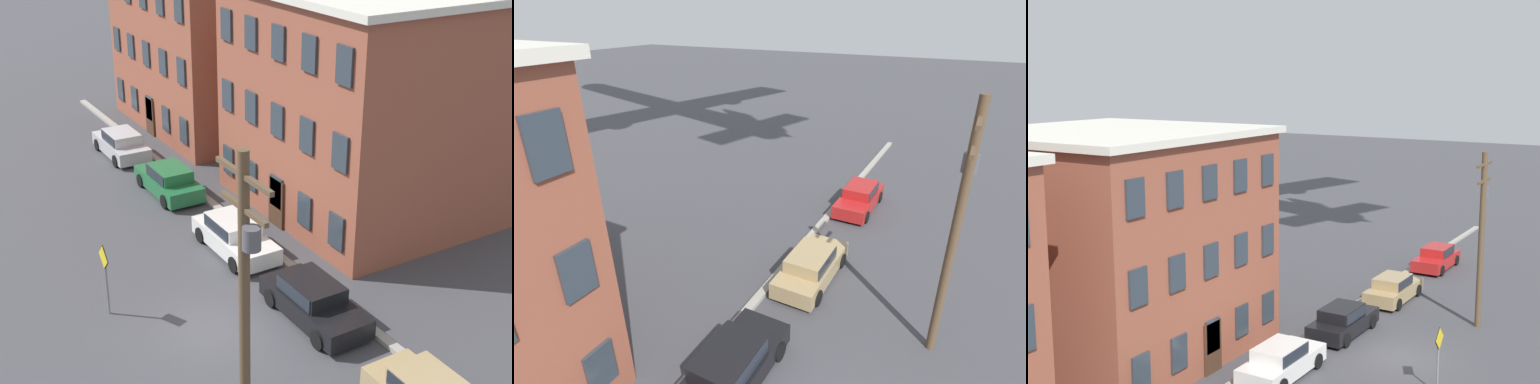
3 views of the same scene
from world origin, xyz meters
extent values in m
plane|color=#424247|center=(0.00, 0.00, 0.00)|extent=(200.00, 200.00, 0.00)
cube|color=#9E998E|center=(0.00, 4.50, 0.08)|extent=(56.00, 0.36, 0.16)
cube|color=brown|center=(-19.60, 11.38, 4.83)|extent=(11.73, 10.75, 9.65)
cube|color=#2D3842|center=(-24.29, 5.94, 1.61)|extent=(0.90, 0.10, 1.40)
cube|color=#2D3842|center=(-24.29, 5.94, 4.83)|extent=(0.90, 0.10, 1.40)
cube|color=#2D3842|center=(-21.95, 5.94, 1.61)|extent=(0.90, 0.10, 1.40)
cube|color=#2D3842|center=(-21.95, 5.94, 4.83)|extent=(0.90, 0.10, 1.40)
cube|color=#2D3842|center=(-19.60, 5.94, 1.61)|extent=(0.90, 0.10, 1.40)
cube|color=#2D3842|center=(-19.60, 5.94, 4.83)|extent=(0.90, 0.10, 1.40)
cube|color=#2D3842|center=(-17.25, 5.94, 1.61)|extent=(0.90, 0.10, 1.40)
cube|color=#2D3842|center=(-17.25, 5.94, 4.83)|extent=(0.90, 0.10, 1.40)
cube|color=#2D3842|center=(-17.25, 5.94, 8.04)|extent=(0.90, 0.10, 1.40)
cube|color=#2D3842|center=(-14.91, 5.94, 1.61)|extent=(0.90, 0.10, 1.40)
cube|color=#2D3842|center=(-14.91, 5.94, 4.83)|extent=(0.90, 0.10, 1.40)
cube|color=#2D3842|center=(-14.91, 5.94, 8.04)|extent=(0.90, 0.10, 1.40)
cube|color=#472D1E|center=(-19.60, 5.94, 1.10)|extent=(1.10, 0.10, 2.20)
cube|color=brown|center=(-5.58, 11.30, 4.83)|extent=(10.78, 10.59, 9.65)
cube|color=#2D3842|center=(-9.90, 5.94, 1.61)|extent=(0.90, 0.10, 1.40)
cube|color=#2D3842|center=(-9.90, 5.94, 4.83)|extent=(0.90, 0.10, 1.40)
cube|color=#2D3842|center=(-9.90, 5.94, 8.04)|extent=(0.90, 0.10, 1.40)
cube|color=#2D3842|center=(-7.74, 5.94, 1.61)|extent=(0.90, 0.10, 1.40)
cube|color=#2D3842|center=(-7.74, 5.94, 4.83)|extent=(0.90, 0.10, 1.40)
cube|color=#2D3842|center=(-7.74, 5.94, 8.04)|extent=(0.90, 0.10, 1.40)
cube|color=#2D3842|center=(-5.58, 5.94, 1.61)|extent=(0.90, 0.10, 1.40)
cube|color=#2D3842|center=(-5.58, 5.94, 4.83)|extent=(0.90, 0.10, 1.40)
cube|color=#2D3842|center=(-5.58, 5.94, 8.04)|extent=(0.90, 0.10, 1.40)
cube|color=#2D3842|center=(-3.43, 5.94, 1.61)|extent=(0.90, 0.10, 1.40)
cube|color=#2D3842|center=(-3.43, 5.94, 4.83)|extent=(0.90, 0.10, 1.40)
cube|color=#2D3842|center=(-3.43, 5.94, 8.04)|extent=(0.90, 0.10, 1.40)
cube|color=#2D3842|center=(-1.27, 5.94, 1.61)|extent=(0.90, 0.10, 1.40)
cube|color=#2D3842|center=(-1.27, 5.94, 4.83)|extent=(0.90, 0.10, 1.40)
cube|color=#2D3842|center=(-1.27, 5.94, 8.04)|extent=(0.90, 0.10, 1.40)
cube|color=#472D1E|center=(-5.58, 5.94, 1.10)|extent=(1.10, 0.10, 2.20)
cube|color=#B7B7BC|center=(-17.14, 3.18, 0.53)|extent=(4.40, 1.80, 0.70)
cube|color=#B7B7BC|center=(-16.94, 3.18, 1.15)|extent=(2.20, 1.51, 0.55)
cube|color=#1E232D|center=(-16.94, 3.18, 1.15)|extent=(2.02, 1.58, 0.48)
cylinder|color=black|center=(-18.59, 2.33, 0.33)|extent=(0.66, 0.22, 0.66)
cylinder|color=black|center=(-18.59, 4.03, 0.33)|extent=(0.66, 0.22, 0.66)
cylinder|color=black|center=(-15.69, 2.33, 0.33)|extent=(0.66, 0.22, 0.66)
cylinder|color=black|center=(-15.69, 4.03, 0.33)|extent=(0.66, 0.22, 0.66)
cube|color=#1E6638|center=(-11.14, 3.33, 0.53)|extent=(4.40, 1.80, 0.70)
cube|color=#1E6638|center=(-10.94, 3.33, 1.15)|extent=(2.20, 1.51, 0.55)
cube|color=#1E232D|center=(-10.94, 3.33, 1.15)|extent=(2.02, 1.58, 0.48)
cylinder|color=black|center=(-12.59, 2.48, 0.33)|extent=(0.66, 0.22, 0.66)
cylinder|color=black|center=(-12.59, 4.18, 0.33)|extent=(0.66, 0.22, 0.66)
cylinder|color=black|center=(-9.69, 2.48, 0.33)|extent=(0.66, 0.22, 0.66)
cylinder|color=black|center=(-9.69, 4.18, 0.33)|extent=(0.66, 0.22, 0.66)
cube|color=silver|center=(-4.43, 3.27, 0.53)|extent=(4.40, 1.80, 0.70)
cube|color=silver|center=(-4.63, 3.27, 1.15)|extent=(2.20, 1.51, 0.55)
cube|color=#1E232D|center=(-4.63, 3.27, 1.15)|extent=(2.02, 1.58, 0.48)
cylinder|color=black|center=(-2.98, 4.12, 0.33)|extent=(0.66, 0.22, 0.66)
cylinder|color=black|center=(-2.98, 2.42, 0.33)|extent=(0.66, 0.22, 0.66)
cylinder|color=black|center=(-5.88, 4.12, 0.33)|extent=(0.66, 0.22, 0.66)
cylinder|color=black|center=(-5.88, 2.42, 0.33)|extent=(0.66, 0.22, 0.66)
cube|color=black|center=(1.21, 3.25, 0.53)|extent=(4.40, 1.80, 0.70)
cube|color=black|center=(1.01, 3.25, 1.15)|extent=(2.20, 1.51, 0.55)
cube|color=#1E232D|center=(1.01, 3.25, 1.15)|extent=(2.02, 1.58, 0.48)
cylinder|color=black|center=(2.66, 4.10, 0.33)|extent=(0.66, 0.22, 0.66)
cylinder|color=black|center=(2.66, 2.40, 0.33)|extent=(0.66, 0.22, 0.66)
cylinder|color=black|center=(-0.24, 4.10, 0.33)|extent=(0.66, 0.22, 0.66)
cylinder|color=black|center=(-0.24, 2.40, 0.33)|extent=(0.66, 0.22, 0.66)
cylinder|color=black|center=(5.77, 4.00, 0.33)|extent=(0.66, 0.22, 0.66)
cylinder|color=slate|center=(-2.70, -2.73, 1.28)|extent=(0.08, 0.08, 2.56)
cube|color=yellow|center=(-2.70, -2.76, 2.26)|extent=(0.86, 0.03, 0.86)
cube|color=black|center=(-2.70, -2.75, 2.26)|extent=(0.93, 0.02, 0.93)
cylinder|color=brown|center=(5.56, -1.96, 4.33)|extent=(0.28, 0.28, 8.65)
cube|color=brown|center=(5.56, -1.96, 8.05)|extent=(2.40, 0.12, 0.12)
cube|color=brown|center=(5.56, -1.96, 7.25)|extent=(2.00, 0.12, 0.12)
cylinder|color=#515156|center=(5.91, -1.96, 6.65)|extent=(0.44, 0.44, 0.55)
camera|label=1|loc=(18.07, -9.00, 14.04)|focal=50.00mm
camera|label=2|loc=(-6.11, -1.95, 10.62)|focal=28.00mm
camera|label=3|loc=(-28.13, -11.03, 12.32)|focal=50.00mm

